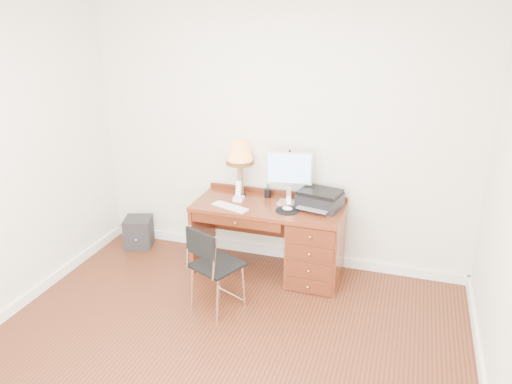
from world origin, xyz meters
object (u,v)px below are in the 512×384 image
(leg_lamp, at_px, (240,156))
(phone, at_px, (239,195))
(monitor, at_px, (290,171))
(printer, at_px, (320,199))
(equipment_box, at_px, (139,232))
(chair, at_px, (214,262))
(desk, at_px, (299,239))

(leg_lamp, bearing_deg, phone, -76.82)
(monitor, bearing_deg, phone, -177.16)
(printer, relative_size, equipment_box, 1.35)
(chair, bearing_deg, leg_lamp, 120.19)
(monitor, distance_m, chair, 1.21)
(monitor, distance_m, printer, 0.41)
(printer, distance_m, chair, 1.24)
(desk, distance_m, phone, 0.76)
(desk, xyz_separation_m, leg_lamp, (-0.68, 0.16, 0.77))
(printer, relative_size, chair, 0.56)
(desk, relative_size, chair, 1.80)
(printer, bearing_deg, leg_lamp, -173.24)
(monitor, xyz_separation_m, leg_lamp, (-0.54, 0.03, 0.10))
(chair, distance_m, equipment_box, 1.67)
(leg_lamp, height_order, chair, leg_lamp)
(desk, bearing_deg, phone, 178.69)
(phone, height_order, chair, phone)
(phone, bearing_deg, equipment_box, 174.63)
(leg_lamp, xyz_separation_m, phone, (0.03, -0.15, -0.37))
(printer, bearing_deg, phone, -163.17)
(leg_lamp, distance_m, phone, 0.40)
(equipment_box, bearing_deg, desk, -20.52)
(leg_lamp, relative_size, chair, 0.70)
(printer, relative_size, leg_lamp, 0.79)
(monitor, relative_size, leg_lamp, 0.90)
(desk, xyz_separation_m, monitor, (-0.15, 0.13, 0.67))
(desk, height_order, printer, printer)
(phone, xyz_separation_m, chair, (0.07, -0.86, -0.31))
(chair, bearing_deg, equipment_box, 168.86)
(desk, relative_size, leg_lamp, 2.56)
(monitor, height_order, leg_lamp, leg_lamp)
(desk, distance_m, monitor, 0.70)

